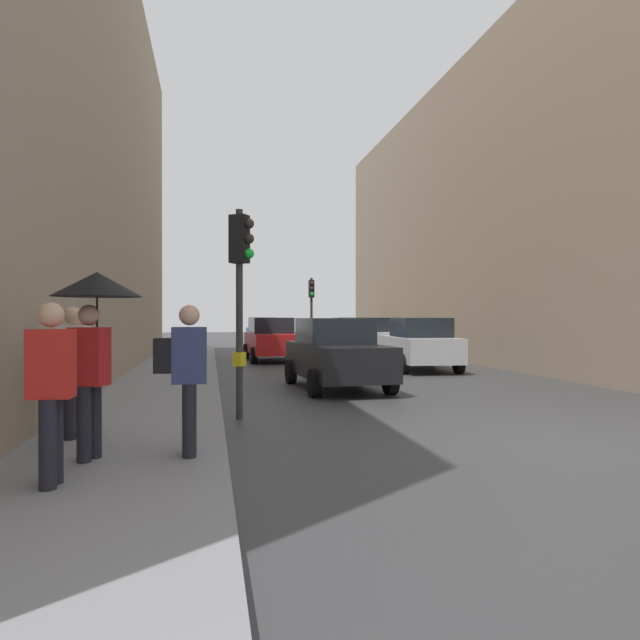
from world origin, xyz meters
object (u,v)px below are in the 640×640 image
Objects in this scene: car_blue_van at (262,332)px; car_dark_suv at (336,353)px; traffic_light_far_median at (311,302)px; pedestrian_in_red_jacket at (51,385)px; pedestrian_with_umbrella at (95,312)px; car_yellow_taxi at (349,333)px; traffic_light_near_right at (241,274)px; car_red_sedan at (272,339)px; pedestrian_with_black_backpack at (69,364)px; car_silver_hatchback at (419,344)px; car_white_compact at (376,337)px; pedestrian_with_grey_backpack at (185,370)px.

car_dark_suv is at bearing -90.04° from car_blue_van.
traffic_light_far_median is 2.07× the size of pedestrian_in_red_jacket.
car_yellow_taxi is at bearing 69.34° from pedestrian_with_umbrella.
car_red_sedan is at bearing 81.50° from traffic_light_near_right.
pedestrian_with_black_backpack reaches higher than car_yellow_taxi.
pedestrian_with_black_backpack is at bearing -141.79° from traffic_light_near_right.
traffic_light_far_median is 13.17m from car_dark_suv.
pedestrian_with_black_backpack is at bearing -131.09° from car_dark_suv.
car_dark_suv is 1.00× the size of car_silver_hatchback.
traffic_light_near_right is 10.41m from car_silver_hatchback.
traffic_light_near_right is at bearing 63.99° from pedestrian_in_red_jacket.
traffic_light_near_right is 0.86× the size of car_dark_suv.
car_blue_van and car_white_compact have the same top height.
car_silver_hatchback is at bearing 57.31° from pedestrian_with_grey_backpack.
car_dark_suv is (-1.70, -12.96, -1.65)m from traffic_light_far_median.
pedestrian_with_umbrella reaches higher than car_silver_hatchback.
pedestrian_in_red_jacket is at bearing -106.77° from traffic_light_far_median.
pedestrian_with_umbrella reaches higher than car_yellow_taxi.
pedestrian_with_umbrella is at bearing -106.98° from traffic_light_far_median.
car_red_sedan is at bearing -158.99° from car_white_compact.
car_red_sedan is 15.55m from pedestrian_with_black_backpack.
pedestrian_with_umbrella is 1.21× the size of pedestrian_with_black_backpack.
traffic_light_near_right is 1.72× the size of pedestrian_with_umbrella.
pedestrian_with_grey_backpack is 1.00× the size of pedestrian_in_red_jacket.
traffic_light_near_right is 0.87× the size of car_white_compact.
car_red_sedan is 2.41× the size of pedestrian_with_grey_backpack.
traffic_light_far_median is 2.07× the size of pedestrian_with_black_backpack.
traffic_light_near_right is at bearing -109.12° from car_yellow_taxi.
pedestrian_with_grey_backpack is at bearing -97.04° from car_blue_van.
car_silver_hatchback is at bearing 53.87° from pedestrian_with_umbrella.
pedestrian_with_black_backpack reaches higher than car_red_sedan.
pedestrian_with_black_backpack is (-8.77, -9.93, 0.29)m from car_silver_hatchback.
pedestrian_with_black_backpack is 2.30m from pedestrian_in_red_jacket.
pedestrian_with_umbrella is (-3.76, -16.24, 0.96)m from car_red_sedan.
pedestrian_with_grey_backpack is at bearing -108.49° from car_yellow_taxi.
car_silver_hatchback is 2.43× the size of pedestrian_with_black_backpack.
car_red_sedan and car_white_compact have the same top height.
car_white_compact is 20.21m from pedestrian_with_umbrella.
car_white_compact is (4.39, -9.36, 0.00)m from car_blue_van.
car_red_sedan is (1.95, 13.06, -1.66)m from traffic_light_near_right.
pedestrian_in_red_jacket reaches higher than car_white_compact.
car_yellow_taxi is at bearing 66.97° from pedestrian_with_black_backpack.
traffic_light_near_right is 17.31m from traffic_light_far_median.
car_red_sedan is 16.70m from pedestrian_with_umbrella.
pedestrian_with_black_backpack reaches higher than car_dark_suv.
car_silver_hatchback and car_blue_van have the same top height.
pedestrian_with_umbrella is 1.22m from pedestrian_in_red_jacket.
pedestrian_in_red_jacket is (-6.30, -20.92, -1.40)m from traffic_light_far_median.
pedestrian_with_black_backpack is (-4.96, -5.69, 0.29)m from car_dark_suv.
car_white_compact is at bearing -33.41° from traffic_light_far_median.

